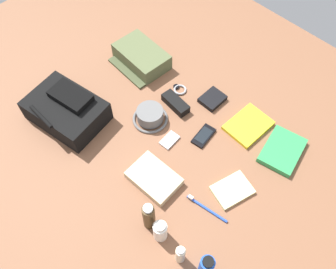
# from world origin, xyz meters

# --- Properties ---
(ground_plane) EXTENTS (2.64, 2.02, 0.02)m
(ground_plane) POSITION_xyz_m (0.00, 0.00, -0.01)
(ground_plane) COLOR brown
(ground_plane) RESTS_ON ground
(backpack) EXTENTS (0.36, 0.29, 0.13)m
(backpack) POSITION_xyz_m (0.40, 0.23, 0.06)
(backpack) COLOR black
(backpack) RESTS_ON ground_plane
(toiletry_pouch) EXTENTS (0.27, 0.22, 0.08)m
(toiletry_pouch) POSITION_xyz_m (0.41, -0.22, 0.04)
(toiletry_pouch) COLOR #56603D
(toiletry_pouch) RESTS_ON ground_plane
(bucket_hat) EXTENTS (0.16, 0.16, 0.06)m
(bucket_hat) POSITION_xyz_m (0.13, -0.02, 0.03)
(bucket_hat) COLOR slate
(bucket_hat) RESTS_ON ground_plane
(deodorant_spray) EXTENTS (0.05, 0.05, 0.15)m
(deodorant_spray) POSITION_xyz_m (-0.48, 0.29, 0.07)
(deodorant_spray) COLOR blue
(deodorant_spray) RESTS_ON ground_plane
(lotion_bottle) EXTENTS (0.03, 0.03, 0.12)m
(lotion_bottle) POSITION_xyz_m (-0.39, 0.32, 0.05)
(lotion_bottle) COLOR beige
(lotion_bottle) RESTS_ON ground_plane
(toothpaste_tube) EXTENTS (0.05, 0.05, 0.11)m
(toothpaste_tube) POSITION_xyz_m (-0.28, 0.31, 0.05)
(toothpaste_tube) COLOR white
(toothpaste_tube) RESTS_ON ground_plane
(cologne_bottle) EXTENTS (0.05, 0.05, 0.16)m
(cologne_bottle) POSITION_xyz_m (-0.22, 0.31, 0.08)
(cologne_bottle) COLOR #473319
(cologne_bottle) RESTS_ON ground_plane
(paperback_novel) EXTENTS (0.19, 0.23, 0.03)m
(paperback_novel) POSITION_xyz_m (-0.38, -0.30, 0.01)
(paperback_novel) COLOR #2D934C
(paperback_novel) RESTS_ON ground_plane
(travel_guidebook) EXTENTS (0.15, 0.20, 0.02)m
(travel_guidebook) POSITION_xyz_m (-0.20, -0.30, 0.01)
(travel_guidebook) COLOR yellow
(travel_guidebook) RESTS_ON ground_plane
(cell_phone) EXTENTS (0.07, 0.12, 0.01)m
(cell_phone) POSITION_xyz_m (-0.10, -0.12, 0.01)
(cell_phone) COLOR black
(cell_phone) RESTS_ON ground_plane
(media_player) EXTENTS (0.06, 0.09, 0.01)m
(media_player) POSITION_xyz_m (-0.01, 0.00, 0.01)
(media_player) COLOR #B7B7BC
(media_player) RESTS_ON ground_plane
(wristwatch) EXTENTS (0.07, 0.06, 0.01)m
(wristwatch) POSITION_xyz_m (0.16, -0.23, 0.01)
(wristwatch) COLOR #99999E
(wristwatch) RESTS_ON ground_plane
(toothbrush) EXTENTS (0.18, 0.04, 0.02)m
(toothbrush) POSITION_xyz_m (-0.32, 0.12, 0.01)
(toothbrush) COLOR blue
(toothbrush) RESTS_ON ground_plane
(wallet) EXTENTS (0.09, 0.11, 0.02)m
(wallet) POSITION_xyz_m (0.01, -0.30, 0.01)
(wallet) COLOR black
(wallet) RESTS_ON ground_plane
(notepad) EXTENTS (0.15, 0.17, 0.02)m
(notepad) POSITION_xyz_m (-0.35, -0.01, 0.01)
(notepad) COLOR beige
(notepad) RESTS_ON ground_plane
(folded_towel) EXTENTS (0.21, 0.15, 0.04)m
(folded_towel) POSITION_xyz_m (-0.10, 0.18, 0.02)
(folded_towel) COLOR #C6B289
(folded_towel) RESTS_ON ground_plane
(sunglasses_case) EXTENTS (0.14, 0.07, 0.04)m
(sunglasses_case) POSITION_xyz_m (0.11, -0.15, 0.02)
(sunglasses_case) COLOR black
(sunglasses_case) RESTS_ON ground_plane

